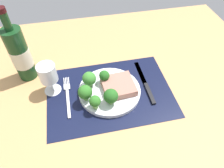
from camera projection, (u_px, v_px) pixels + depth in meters
ground_plane at (110, 95)px, 78.31cm from camera, size 140.00×110.00×3.00cm
placemat at (110, 92)px, 77.08cm from camera, size 46.33×32.38×0.30cm
plate at (110, 91)px, 76.37cm from camera, size 23.04×23.04×1.60cm
steak at (119, 86)px, 75.09cm from camera, size 12.15×11.65×2.59cm
broccoli_back_left at (89, 79)px, 74.37cm from camera, size 5.09×5.09×6.34cm
broccoli_near_fork at (111, 96)px, 68.90cm from camera, size 5.05×5.05×6.40cm
broccoli_center at (85, 92)px, 69.99cm from camera, size 5.04×5.04×6.42cm
broccoli_front_edge at (104, 76)px, 75.52cm from camera, size 3.93×3.93×5.73cm
broccoli_near_steak at (95, 102)px, 67.94cm from camera, size 3.97×3.97×5.57cm
fork at (68, 96)px, 75.58cm from camera, size 2.40×19.20×0.50cm
knife at (146, 85)px, 79.06cm from camera, size 1.80×23.00×0.80cm
wine_bottle at (20, 54)px, 75.07cm from camera, size 7.18×7.18×29.26cm
wine_glass at (48, 75)px, 71.82cm from camera, size 6.42×6.42×12.52cm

